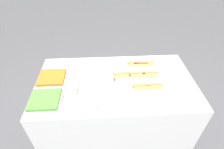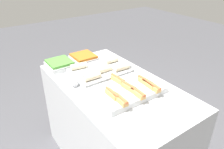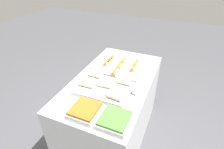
# 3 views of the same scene
# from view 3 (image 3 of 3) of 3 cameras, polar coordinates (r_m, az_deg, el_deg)

# --- Properties ---
(ground_plane) EXTENTS (12.00, 12.00, 0.00)m
(ground_plane) POSITION_cam_3_polar(r_m,az_deg,el_deg) (2.54, 0.30, -19.07)
(ground_plane) COLOR #4C4C51
(counter) EXTENTS (1.44, 0.80, 0.93)m
(counter) POSITION_cam_3_polar(r_m,az_deg,el_deg) (2.19, 0.34, -11.59)
(counter) COLOR silver
(counter) RESTS_ON ground_plane
(tray_hotdogs) EXTENTS (0.41, 0.55, 0.10)m
(tray_hotdogs) POSITION_cam_3_polar(r_m,az_deg,el_deg) (2.02, 2.30, 2.01)
(tray_hotdogs) COLOR silver
(tray_hotdogs) RESTS_ON counter
(tray_wraps) EXTENTS (0.37, 0.51, 0.11)m
(tray_wraps) POSITION_cam_3_polar(r_m,az_deg,el_deg) (1.71, -2.47, -4.35)
(tray_wraps) COLOR silver
(tray_wraps) RESTS_ON counter
(tray_side_front) EXTENTS (0.25, 0.23, 0.07)m
(tray_side_front) POSITION_cam_3_polar(r_m,az_deg,el_deg) (1.40, 0.90, -14.76)
(tray_side_front) COLOR silver
(tray_side_front) RESTS_ON counter
(tray_side_back) EXTENTS (0.25, 0.23, 0.07)m
(tray_side_back) POSITION_cam_3_polar(r_m,az_deg,el_deg) (1.49, -8.74, -11.65)
(tray_side_back) COLOR silver
(tray_side_back) RESTS_ON counter
(serving_spoon_near) EXTENTS (0.22, 0.06, 0.06)m
(serving_spoon_near) POSITION_cam_3_polar(r_m,az_deg,el_deg) (1.68, 7.40, -5.93)
(serving_spoon_near) COLOR #B2B5BA
(serving_spoon_near) RESTS_ON counter
(serving_spoon_far) EXTENTS (0.21, 0.06, 0.06)m
(serving_spoon_far) POSITION_cam_3_polar(r_m,az_deg,el_deg) (1.87, -9.89, -1.58)
(serving_spoon_far) COLOR #B2B5BA
(serving_spoon_far) RESTS_ON counter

